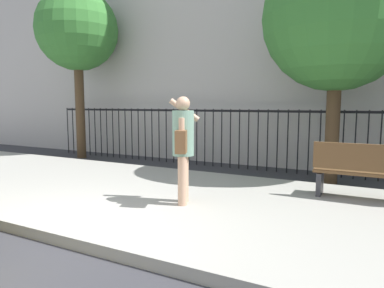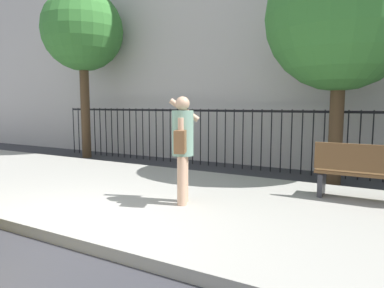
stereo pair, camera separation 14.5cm
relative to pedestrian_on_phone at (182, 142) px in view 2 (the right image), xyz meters
name	(u,v)px [view 2 (the right image)]	position (x,y,z in m)	size (l,w,h in m)	color
ground_plane	(45,242)	(-0.91, -1.86, -1.14)	(60.00, 60.00, 0.00)	#333338
sidewalk	(149,196)	(-0.91, 0.34, -1.06)	(28.00, 4.40, 0.15)	#9E9B93
iron_fence	(230,130)	(-0.91, 4.04, -0.12)	(12.03, 0.04, 1.60)	black
pedestrian_on_phone	(182,142)	(0.00, 0.00, 0.00)	(0.55, 0.72, 1.70)	tan
street_bench	(367,171)	(2.55, 1.54, -0.49)	(1.60, 0.45, 0.95)	brown
street_tree_near	(341,16)	(1.85, 3.32, 2.39)	(3.10, 3.10, 5.10)	#4C3823
street_tree_far	(83,31)	(-5.68, 3.45, 2.86)	(2.52, 2.52, 5.30)	#4C3823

